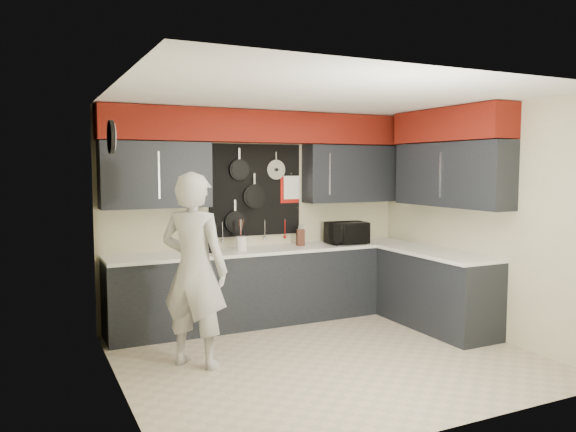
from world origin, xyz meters
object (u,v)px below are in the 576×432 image
coffee_maker (209,236)px  utensil_crock (241,243)px  microwave (347,233)px  knife_block (300,237)px  person (194,270)px

coffee_maker → utensil_crock: bearing=8.9°
microwave → utensil_crock: bearing=-176.3°
knife_block → coffee_maker: size_ratio=0.60×
knife_block → microwave: bearing=4.3°
microwave → knife_block: (-0.62, 0.10, -0.04)m
microwave → coffee_maker: 1.83m
person → utensil_crock: bearing=-83.8°
utensil_crock → person: (-0.90, -1.09, -0.07)m
person → knife_block: bearing=-100.8°
microwave → person: (-2.34, -1.04, -0.13)m
utensil_crock → coffee_maker: size_ratio=0.48×
microwave → person: size_ratio=0.27×
utensil_crock → person: 1.42m
knife_block → utensil_crock: (-0.82, -0.05, -0.02)m
knife_block → coffee_maker: (-1.20, 0.02, 0.08)m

